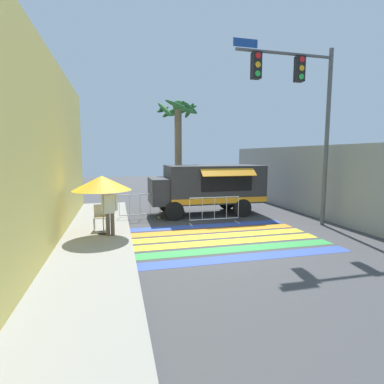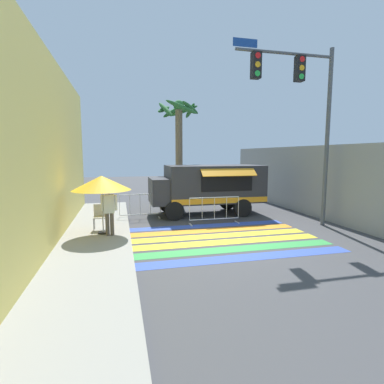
% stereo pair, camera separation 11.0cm
% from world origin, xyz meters
% --- Properties ---
extents(ground_plane, '(60.00, 60.00, 0.00)m').
position_xyz_m(ground_plane, '(0.00, 0.00, 0.00)').
color(ground_plane, '#424244').
extents(sidewalk_left, '(4.40, 16.00, 0.12)m').
position_xyz_m(sidewalk_left, '(-5.18, 0.00, 0.06)').
color(sidewalk_left, '#99968E').
rests_on(sidewalk_left, ground_plane).
extents(building_left_facade, '(0.25, 16.00, 5.83)m').
position_xyz_m(building_left_facade, '(-5.31, 0.00, 2.91)').
color(building_left_facade, '#E5D166').
rests_on(building_left_facade, ground_plane).
extents(concrete_wall_right, '(0.20, 16.00, 3.20)m').
position_xyz_m(concrete_wall_right, '(5.32, 3.00, 1.60)').
color(concrete_wall_right, gray).
rests_on(concrete_wall_right, ground_plane).
extents(crosswalk_painted, '(6.40, 4.36, 0.01)m').
position_xyz_m(crosswalk_painted, '(0.00, -0.00, 0.00)').
color(crosswalk_painted, '#334FB2').
rests_on(crosswalk_painted, ground_plane).
extents(food_truck, '(5.21, 2.59, 2.30)m').
position_xyz_m(food_truck, '(0.63, 4.14, 1.38)').
color(food_truck, '#2D2D33').
rests_on(food_truck, ground_plane).
extents(traffic_signal_pole, '(4.03, 0.29, 6.78)m').
position_xyz_m(traffic_signal_pole, '(3.35, 0.91, 4.86)').
color(traffic_signal_pole, '#515456').
rests_on(traffic_signal_pole, ground_plane).
extents(patio_umbrella, '(1.95, 1.95, 1.98)m').
position_xyz_m(patio_umbrella, '(-3.88, 1.18, 1.85)').
color(patio_umbrella, black).
rests_on(patio_umbrella, sidewalk_left).
extents(folding_chair, '(0.43, 0.43, 0.90)m').
position_xyz_m(folding_chair, '(-4.01, 1.82, 0.67)').
color(folding_chair, '#4C4C51').
rests_on(folding_chair, sidewalk_left).
extents(vendor_person, '(0.53, 0.21, 1.61)m').
position_xyz_m(vendor_person, '(-3.65, 0.90, 1.03)').
color(vendor_person, brown).
rests_on(vendor_person, sidewalk_left).
extents(barricade_front, '(2.10, 0.44, 1.11)m').
position_xyz_m(barricade_front, '(0.42, 2.16, 0.55)').
color(barricade_front, '#B7BABF').
rests_on(barricade_front, ground_plane).
extents(barricade_side, '(1.78, 0.44, 1.11)m').
position_xyz_m(barricade_side, '(-2.45, 3.82, 0.54)').
color(barricade_side, '#B7BABF').
rests_on(barricade_side, ground_plane).
extents(palm_tree, '(2.57, 2.49, 5.80)m').
position_xyz_m(palm_tree, '(0.00, 7.49, 4.03)').
color(palm_tree, '#7A664C').
rests_on(palm_tree, ground_plane).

